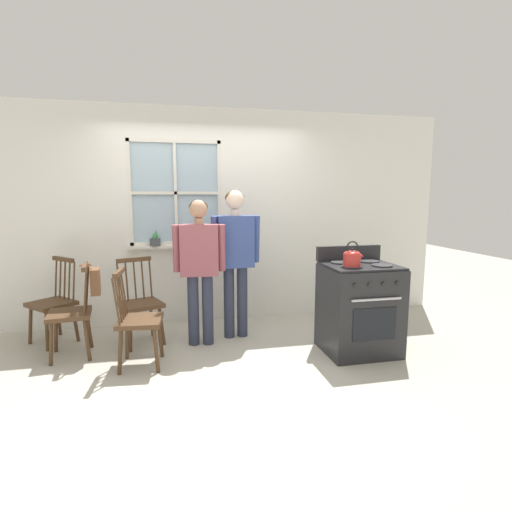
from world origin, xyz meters
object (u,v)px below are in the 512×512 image
Objects in this scene: person_teen_center at (235,249)px; kettle at (352,257)px; chair_near_stove at (138,321)px; stove at (359,307)px; chair_by_window at (72,314)px; potted_plant at (155,241)px; person_elderly_left at (199,259)px; chair_near_wall at (140,304)px; chair_center_cluster at (53,304)px; handbag at (95,281)px.

kettle is (1.01, -0.84, -0.00)m from person_teen_center.
stove is (2.22, -0.12, 0.03)m from chair_near_stove.
kettle reaches higher than chair_near_stove.
chair_by_window is at bearing 170.02° from stove.
potted_plant is at bearing 142.07° from person_teen_center.
chair_near_stove is 0.92m from person_elderly_left.
person_elderly_left reaches higher than kettle.
person_teen_center is (1.06, -0.02, 0.59)m from chair_near_wall.
person_elderly_left is at bearing -161.66° from person_teen_center.
chair_center_cluster is at bearing 159.86° from kettle.
chair_near_stove is at bearing 176.82° from stove.
person_teen_center reaches higher than kettle.
person_elderly_left is at bearing -36.92° from chair_near_wall.
chair_center_cluster is 1.00× the size of chair_near_stove.
chair_by_window is at bearing 65.16° from chair_near_stove.
chair_by_window is 1.82m from person_teen_center.
chair_by_window is at bearing -175.17° from person_teen_center.
chair_by_window is 0.60× the size of person_elderly_left.
potted_plant is at bearing 54.74° from handbag.
person_teen_center reaches higher than potted_plant.
chair_center_cluster is 1.27m from chair_near_stove.
chair_near_stove is 1.39m from potted_plant.
chair_by_window is at bearing -173.24° from handbag.
chair_center_cluster is 3.06× the size of handbag.
chair_near_wall is 0.56× the size of person_teen_center.
chair_near_stove is at bearing -110.03° from chair_near_wall.
kettle reaches higher than chair_center_cluster.
chair_near_wall and chair_near_stove have the same top height.
kettle is at bearing 70.03° from chair_by_window.
chair_near_wall is 2.35m from stove.
chair_center_cluster is 1.71m from person_elderly_left.
chair_by_window is 4.45× the size of potted_plant.
chair_near_wall and handbag have the same top height.
chair_by_window is 0.69m from chair_near_wall.
chair_center_cluster is 0.75m from handbag.
person_teen_center is 5.47× the size of handbag.
potted_plant is 1.05m from handbag.
potted_plant is (-2.07, 1.36, 0.60)m from stove.
person_teen_center is (1.71, 0.21, 0.59)m from chair_by_window.
kettle reaches higher than chair_by_window.
person_elderly_left is 1.07m from handbag.
person_elderly_left is 1.46× the size of stove.
chair_center_cluster is 1.33m from potted_plant.
potted_plant is at bearing -1.80° from chair_near_stove.
person_elderly_left is (1.29, 0.05, 0.51)m from chair_by_window.
chair_near_stove is 3.81× the size of kettle.
potted_plant reaches higher than handbag.
chair_near_wall is at bearing 170.18° from person_elderly_left.
kettle reaches higher than handbag.
chair_near_wall is 2.32m from kettle.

